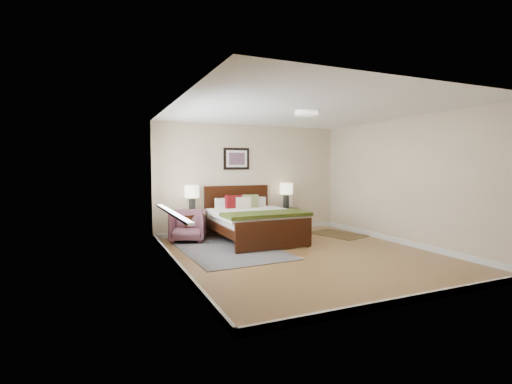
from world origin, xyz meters
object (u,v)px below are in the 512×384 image
at_px(nightstand_right, 286,217).
at_px(rug_persian, 230,250).
at_px(nightstand_left, 193,220).
at_px(bed, 253,217).
at_px(lamp_right, 286,191).
at_px(lamp_left, 192,195).
at_px(armchair, 188,226).

xyz_separation_m(nightstand_right, rug_persian, (-1.93, -1.41, -0.33)).
relative_size(nightstand_left, nightstand_right, 0.98).
relative_size(bed, lamp_right, 3.31).
xyz_separation_m(lamp_left, rug_persian, (0.35, -1.43, -0.94)).
bearing_deg(lamp_left, rug_persian, -76.09).
xyz_separation_m(nightstand_left, nightstand_right, (2.29, 0.01, -0.07)).
relative_size(nightstand_right, armchair, 0.75).
bearing_deg(nightstand_left, lamp_right, 0.49).
xyz_separation_m(armchair, rug_persian, (0.52, -1.12, -0.32)).
height_order(bed, lamp_right, lamp_right).
bearing_deg(bed, nightstand_right, 32.17).
height_order(nightstand_right, lamp_left, lamp_left).
distance_m(nightstand_left, nightstand_right, 2.29).
relative_size(lamp_left, armchair, 0.86).
height_order(armchair, rug_persian, armchair).
bearing_deg(armchair, lamp_right, 28.70).
xyz_separation_m(nightstand_right, lamp_right, (0.00, 0.01, 0.62)).
relative_size(lamp_right, rug_persian, 0.26).
bearing_deg(bed, rug_persian, -138.21).
bearing_deg(rug_persian, lamp_right, 34.10).
bearing_deg(lamp_right, lamp_left, 180.00).
relative_size(bed, nightstand_right, 3.76).
distance_m(nightstand_left, lamp_right, 2.35).
relative_size(bed, nightstand_left, 3.85).
xyz_separation_m(nightstand_right, lamp_left, (-2.29, 0.01, 0.61)).
height_order(nightstand_right, lamp_right, lamp_right).
height_order(nightstand_right, rug_persian, nightstand_right).
bearing_deg(rug_persian, lamp_left, 101.62).
relative_size(lamp_left, lamp_right, 1.00).
bearing_deg(armchair, bed, 1.60).
bearing_deg(bed, nightstand_left, 145.84).
height_order(bed, rug_persian, bed).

